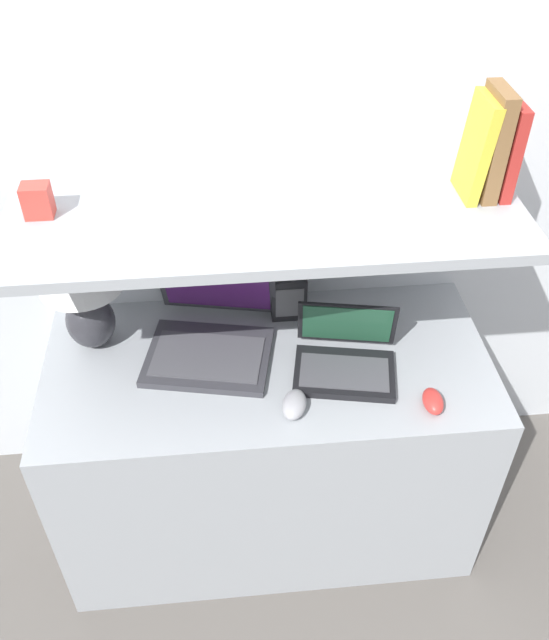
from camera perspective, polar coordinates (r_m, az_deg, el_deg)
The scene contains 15 objects.
ground_plane at distance 2.26m, azimuth 0.29°, elevation -22.03°, with size 12.00×12.00×0.00m, color #56514C.
wall_back at distance 1.86m, azimuth -1.67°, elevation 15.08°, with size 6.00×0.05×2.40m.
desk at distance 2.12m, azimuth -0.49°, elevation -10.48°, with size 1.22×0.59×0.72m.
back_riser at distance 2.18m, azimuth -1.26°, elevation -0.50°, with size 1.22×0.04×1.14m.
shelf at distance 1.63m, azimuth -0.87°, elevation 9.32°, with size 1.22×0.53×0.03m.
table_lamp at distance 1.84m, azimuth -15.91°, elevation 2.97°, with size 0.22×0.22×0.33m.
laptop_large at distance 1.87m, azimuth -5.37°, elevation -1.04°, with size 0.39×0.39×0.25m.
laptop_small at distance 1.82m, azimuth 5.96°, elevation -3.20°, with size 0.30×0.26×0.17m.
computer_mouse at distance 1.71m, azimuth 1.68°, elevation -7.13°, with size 0.09×0.11×0.04m.
second_mouse at distance 1.77m, azimuth 13.20°, elevation -6.67°, with size 0.05×0.09×0.04m.
router_box at distance 1.96m, azimuth 1.16°, elevation 2.19°, with size 0.10×0.08×0.14m.
book_red at distance 1.70m, azimuth 18.99°, elevation 13.45°, with size 0.03×0.12×0.23m.
book_brown at distance 1.68m, azimuth 17.83°, elevation 13.97°, with size 0.04×0.12×0.26m.
book_yellow at distance 1.67m, azimuth 16.62°, elevation 13.71°, with size 0.04×0.13×0.24m.
shelf_gadget at distance 1.65m, azimuth -19.35°, elevation 9.47°, with size 0.06×0.05×0.08m.
Camera 1 is at (-0.11, -1.02, 2.01)m, focal length 38.00 mm.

